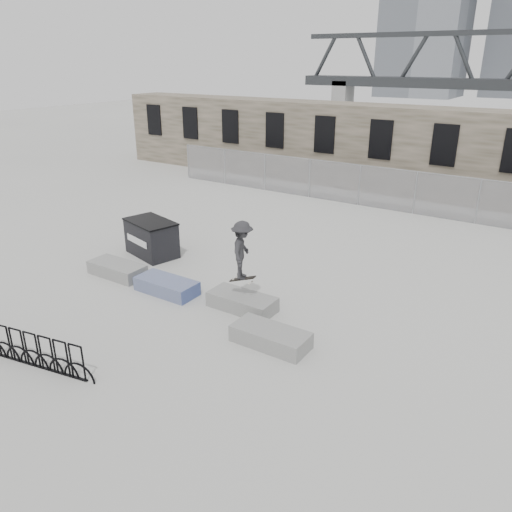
{
  "coord_description": "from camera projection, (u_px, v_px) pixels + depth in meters",
  "views": [
    {
      "loc": [
        8.97,
        -10.39,
        6.82
      ],
      "look_at": [
        1.35,
        1.2,
        1.3
      ],
      "focal_mm": 35.0,
      "sensor_mm": 36.0,
      "label": 1
    }
  ],
  "objects": [
    {
      "name": "ground",
      "position": [
        197.0,
        299.0,
        15.17
      ],
      "size": [
        120.0,
        120.0,
        0.0
      ],
      "primitive_type": "plane",
      "color": "beige",
      "rests_on": "ground"
    },
    {
      "name": "stone_wall",
      "position": [
        388.0,
        149.0,
        26.94
      ],
      "size": [
        36.0,
        2.58,
        4.5
      ],
      "color": "brown",
      "rests_on": "ground"
    },
    {
      "name": "chainlink_fence",
      "position": [
        359.0,
        185.0,
        24.49
      ],
      "size": [
        22.06,
        0.06,
        2.02
      ],
      "color": "gray",
      "rests_on": "ground"
    },
    {
      "name": "planter_far_left",
      "position": [
        117.0,
        269.0,
        16.72
      ],
      "size": [
        2.0,
        0.9,
        0.44
      ],
      "color": "gray",
      "rests_on": "ground"
    },
    {
      "name": "planter_center_left",
      "position": [
        167.0,
        285.0,
        15.5
      ],
      "size": [
        2.0,
        0.9,
        0.44
      ],
      "color": "navy",
      "rests_on": "ground"
    },
    {
      "name": "planter_center_right",
      "position": [
        242.0,
        301.0,
        14.49
      ],
      "size": [
        2.0,
        0.9,
        0.44
      ],
      "color": "gray",
      "rests_on": "ground"
    },
    {
      "name": "planter_offset",
      "position": [
        271.0,
        336.0,
        12.67
      ],
      "size": [
        2.0,
        0.9,
        0.44
      ],
      "color": "gray",
      "rests_on": "ground"
    },
    {
      "name": "dumpster",
      "position": [
        152.0,
        238.0,
        18.33
      ],
      "size": [
        2.26,
        1.71,
        1.32
      ],
      "rotation": [
        0.0,
        0.0,
        -0.26
      ],
      "color": "black",
      "rests_on": "ground"
    },
    {
      "name": "bike_rack",
      "position": [
        11.0,
        344.0,
        11.95
      ],
      "size": [
        4.87,
        0.92,
        0.9
      ],
      "rotation": [
        0.0,
        0.0,
        0.18
      ],
      "color": "black",
      "rests_on": "ground"
    },
    {
      "name": "skateboarder",
      "position": [
        242.0,
        250.0,
        13.85
      ],
      "size": [
        1.0,
        1.24,
        1.85
      ],
      "rotation": [
        0.0,
        0.0,
        1.98
      ],
      "color": "#2A2A2D",
      "rests_on": "ground"
    }
  ]
}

